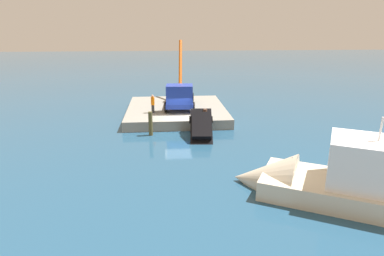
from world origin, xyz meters
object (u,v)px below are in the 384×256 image
object	(u,v)px
salvaged_car	(201,131)
moored_yacht	(326,186)
crane_truck	(180,95)
dock_worker	(153,104)

from	to	relation	value
salvaged_car	moored_yacht	size ratio (longest dim) A/B	0.37
crane_truck	dock_worker	xyz separation A→B (m)	(1.51, -2.67, -0.45)
salvaged_car	moored_yacht	world-z (taller)	moored_yacht
dock_worker	moored_yacht	size ratio (longest dim) A/B	0.15
crane_truck	dock_worker	distance (m)	3.10
dock_worker	crane_truck	bearing A→B (deg)	119.50
salvaged_car	moored_yacht	bearing A→B (deg)	28.41
dock_worker	salvaged_car	bearing A→B (deg)	36.95
moored_yacht	dock_worker	bearing A→B (deg)	-148.46
dock_worker	salvaged_car	distance (m)	6.87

